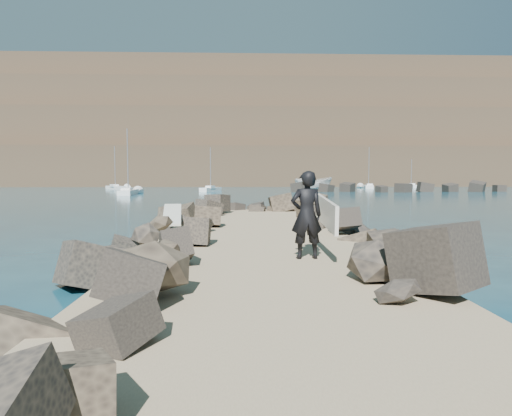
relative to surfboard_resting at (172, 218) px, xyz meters
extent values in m
plane|color=#0F384C|center=(2.87, -0.80, -1.04)|extent=(800.00, 800.00, 0.00)
cube|color=#8C7759|center=(2.87, -2.80, -0.74)|extent=(6.00, 26.00, 0.60)
cube|color=black|center=(-0.03, -2.30, -0.54)|extent=(2.60, 22.00, 1.00)
cube|color=black|center=(5.77, -2.30, -0.54)|extent=(2.60, 22.00, 1.00)
cube|color=black|center=(37.87, 54.20, -0.44)|extent=(52.00, 4.00, 1.20)
cube|color=#2D4919|center=(12.87, 159.20, 14.96)|extent=(360.00, 140.00, 32.00)
cube|color=silver|center=(0.00, 0.00, 0.00)|extent=(0.91, 2.50, 0.08)
imported|color=silver|center=(14.36, 58.54, 0.13)|extent=(6.36, 3.27, 2.34)
imported|color=black|center=(3.90, -5.64, 0.56)|extent=(0.78, 0.55, 2.01)
cube|color=beige|center=(4.35, -5.64, 0.62)|extent=(0.10, 2.50, 0.78)
cube|color=white|center=(39.46, 81.84, -0.79)|extent=(1.22, 5.08, 0.80)
cylinder|color=gray|center=(39.46, 81.84, 2.34)|extent=(0.12, 0.12, 5.57)
cube|color=white|center=(39.46, 81.23, -0.29)|extent=(0.84, 1.43, 0.44)
cube|color=white|center=(28.92, 77.55, -0.79)|extent=(3.04, 7.29, 0.80)
cylinder|color=gray|center=(28.92, 77.55, 3.48)|extent=(0.12, 0.12, 7.84)
cube|color=white|center=(28.92, 76.72, -0.29)|extent=(1.54, 2.19, 0.44)
cube|color=white|center=(-2.46, 58.55, -0.79)|extent=(3.34, 6.02, 0.80)
cylinder|color=gray|center=(-2.46, 58.55, 2.83)|extent=(0.12, 0.12, 6.54)
cube|color=white|center=(-2.46, 57.88, -0.29)|extent=(1.48, 1.90, 0.44)
cube|color=white|center=(-12.76, 46.12, -0.79)|extent=(2.22, 7.59, 0.80)
cylinder|color=gray|center=(-12.76, 46.12, 3.68)|extent=(0.12, 0.12, 8.24)
cube|color=white|center=(-12.76, 45.22, -0.29)|extent=(1.36, 2.18, 0.44)
cube|color=white|center=(-21.31, 71.27, -0.79)|extent=(5.10, 6.49, 0.80)
cylinder|color=gray|center=(-21.31, 71.27, 3.32)|extent=(0.12, 0.12, 7.52)
cube|color=white|center=(-21.31, 70.60, -0.29)|extent=(1.98, 2.20, 0.44)
cube|color=white|center=(-37.13, 151.20, 32.96)|extent=(10.00, 8.00, 4.00)
cube|color=white|center=(2.87, 164.20, 32.71)|extent=(8.00, 6.00, 3.50)
cube|color=white|center=(37.87, 147.20, 32.96)|extent=(12.00, 7.00, 4.00)
cube|color=white|center=(72.87, 159.20, 32.46)|extent=(6.00, 6.00, 3.00)
cube|color=white|center=(92.87, 139.20, 33.46)|extent=(5.00, 5.00, 5.00)
camera|label=1|loc=(2.39, -15.97, 1.45)|focal=32.00mm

